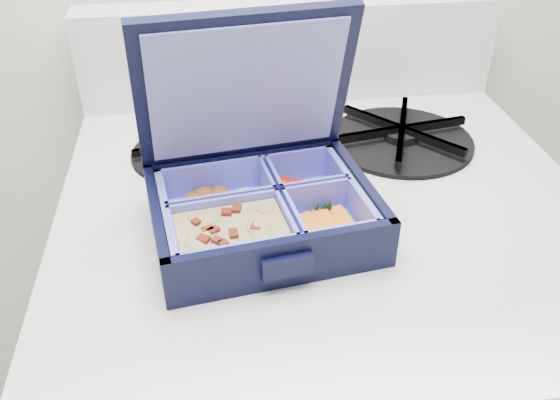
{
  "coord_description": "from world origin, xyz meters",
  "views": [
    {
      "loc": [
        0.03,
        1.11,
        1.31
      ],
      "look_at": [
        0.1,
        1.62,
        0.95
      ],
      "focal_mm": 38.0,
      "sensor_mm": 36.0,
      "label": 1
    }
  ],
  "objects": [
    {
      "name": "burner_grate_rear",
      "position": [
        0.01,
        1.79,
        0.93
      ],
      "size": [
        0.19,
        0.19,
        0.02
      ],
      "primitive_type": "cylinder",
      "rotation": [
        0.0,
        0.0,
        0.23
      ],
      "color": "black",
      "rests_on": "stove"
    },
    {
      "name": "burner_grate",
      "position": [
        0.28,
        1.78,
        0.93
      ],
      "size": [
        0.22,
        0.22,
        0.03
      ],
      "primitive_type": "cylinder",
      "rotation": [
        0.0,
        0.0,
        0.17
      ],
      "color": "black",
      "rests_on": "stove"
    },
    {
      "name": "bento_box",
      "position": [
        0.08,
        1.61,
        0.95
      ],
      "size": [
        0.25,
        0.21,
        0.05
      ],
      "primitive_type": null,
      "rotation": [
        0.0,
        0.0,
        0.14
      ],
      "color": "black",
      "rests_on": "stove"
    },
    {
      "name": "fork",
      "position": [
        0.1,
        1.75,
        0.92
      ],
      "size": [
        0.07,
        0.2,
        0.01
      ],
      "primitive_type": null,
      "rotation": [
        0.0,
        0.0,
        -0.21
      ],
      "color": "#B2B3B5",
      "rests_on": "stove"
    }
  ]
}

